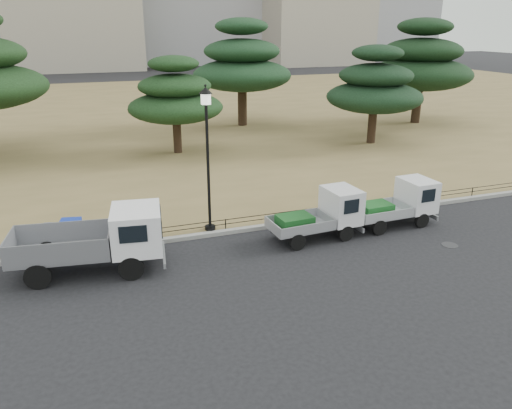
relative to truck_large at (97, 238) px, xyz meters
name	(u,v)px	position (x,y,z in m)	size (l,w,h in m)	color
ground	(275,258)	(5.82, -1.05, -1.16)	(220.00, 220.00, 0.00)	black
lawn	(149,115)	(5.82, 29.55, -1.08)	(120.00, 56.00, 0.15)	olive
curb	(251,228)	(5.82, 1.55, -1.08)	(120.00, 0.25, 0.16)	gray
truck_large	(97,238)	(0.00, 0.00, 0.00)	(4.98, 2.48, 2.08)	black
truck_kei_front	(322,215)	(8.14, 0.03, -0.24)	(3.58, 1.73, 1.84)	black
truck_kei_rear	(399,203)	(11.69, 0.19, -0.26)	(3.50, 1.62, 1.80)	black
street_lamp	(207,136)	(4.24, 1.85, 2.69)	(0.49, 0.49, 5.47)	black
pipe_fence	(250,219)	(5.82, 1.70, -0.72)	(38.00, 0.04, 0.40)	black
tarp_pile	(64,235)	(-1.10, 2.17, -0.61)	(1.68, 1.37, 1.00)	#1734B2
manhole	(450,245)	(12.32, -2.25, -1.15)	(0.60, 0.60, 0.01)	#2D2D30
pine_center_left	(175,98)	(5.49, 14.59, 2.37)	(5.75, 5.75, 5.85)	black
pine_center_right	(242,64)	(12.06, 21.75, 3.65)	(7.58, 7.58, 8.04)	black
pine_east_near	(375,87)	(18.33, 12.94, 2.66)	(6.29, 6.29, 6.35)	black
pine_east_far	(421,63)	(25.68, 18.12, 3.63)	(8.00, 8.00, 8.04)	black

